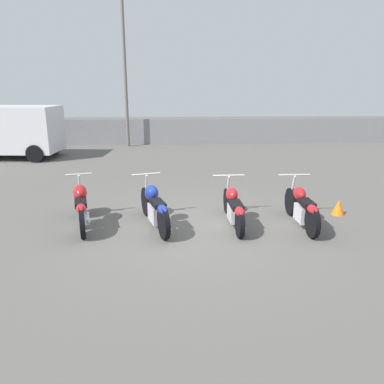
# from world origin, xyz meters

# --- Properties ---
(ground_plane) EXTENTS (60.00, 60.00, 0.00)m
(ground_plane) POSITION_xyz_m (0.00, 0.00, 0.00)
(ground_plane) COLOR #5B5954
(fence_back) EXTENTS (40.00, 0.04, 1.30)m
(fence_back) POSITION_xyz_m (0.00, 12.07, 0.65)
(fence_back) COLOR gray
(fence_back) RESTS_ON ground_plane
(light_pole_right) EXTENTS (0.70, 0.35, 7.49)m
(light_pole_right) POSITION_xyz_m (-2.65, 11.51, 4.43)
(light_pole_right) COLOR slate
(light_pole_right) RESTS_ON ground_plane
(motorcycle_slot_0) EXTENTS (0.74, 2.05, 1.04)m
(motorcycle_slot_0) POSITION_xyz_m (-2.41, 0.28, 0.46)
(motorcycle_slot_0) COLOR black
(motorcycle_slot_0) RESTS_ON ground_plane
(motorcycle_slot_1) EXTENTS (0.88, 2.13, 1.03)m
(motorcycle_slot_1) POSITION_xyz_m (-0.83, 0.17, 0.44)
(motorcycle_slot_1) COLOR black
(motorcycle_slot_1) RESTS_ON ground_plane
(motorcycle_slot_2) EXTENTS (0.74, 2.15, 0.96)m
(motorcycle_slot_2) POSITION_xyz_m (0.89, 0.20, 0.40)
(motorcycle_slot_2) COLOR black
(motorcycle_slot_2) RESTS_ON ground_plane
(motorcycle_slot_3) EXTENTS (0.73, 2.04, 1.01)m
(motorcycle_slot_3) POSITION_xyz_m (2.35, 0.04, 0.42)
(motorcycle_slot_3) COLOR black
(motorcycle_slot_3) RESTS_ON ground_plane
(parked_van) EXTENTS (4.57, 2.40, 2.15)m
(parked_van) POSITION_xyz_m (-7.43, 8.62, 1.19)
(parked_van) COLOR silver
(parked_van) RESTS_ON ground_plane
(traffic_cone_near) EXTENTS (0.30, 0.30, 0.37)m
(traffic_cone_near) POSITION_xyz_m (3.49, 0.73, 0.19)
(traffic_cone_near) COLOR orange
(traffic_cone_near) RESTS_ON ground_plane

